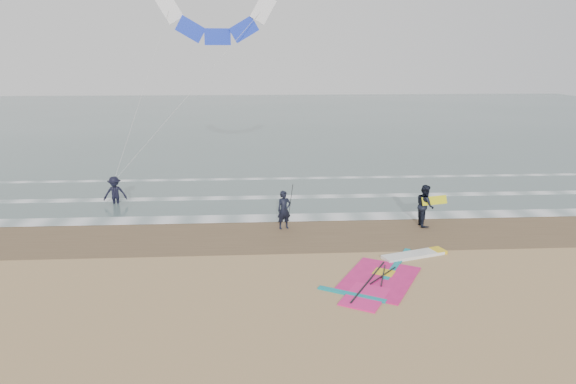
{
  "coord_description": "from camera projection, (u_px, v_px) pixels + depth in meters",
  "views": [
    {
      "loc": [
        -1.85,
        -15.83,
        7.81
      ],
      "look_at": [
        -0.59,
        5.0,
        2.2
      ],
      "focal_mm": 32.0,
      "sensor_mm": 36.0,
      "label": 1
    }
  ],
  "objects": [
    {
      "name": "wet_sand_band",
      "position": [
        300.0,
        233.0,
        23.18
      ],
      "size": [
        120.0,
        5.0,
        0.01
      ],
      "primitive_type": "cube",
      "color": "brown",
      "rests_on": "ground"
    },
    {
      "name": "held_pole",
      "position": [
        291.0,
        201.0,
        23.46
      ],
      "size": [
        0.17,
        0.86,
        1.82
      ],
      "color": "black",
      "rests_on": "ground"
    },
    {
      "name": "windsurf_rig",
      "position": [
        390.0,
        272.0,
        18.91
      ],
      "size": [
        5.62,
        5.32,
        0.14
      ],
      "color": "white",
      "rests_on": "ground"
    },
    {
      "name": "person_walking",
      "position": [
        425.0,
        205.0,
        23.95
      ],
      "size": [
        0.77,
        0.98,
        1.98
      ],
      "primitive_type": "imported",
      "rotation": [
        0.0,
        0.0,
        1.59
      ],
      "color": "black",
      "rests_on": "ground"
    },
    {
      "name": "person_wading",
      "position": [
        115.0,
        187.0,
        27.39
      ],
      "size": [
        1.3,
        0.86,
        1.88
      ],
      "primitive_type": "imported",
      "rotation": [
        0.0,
        0.0,
        0.14
      ],
      "color": "black",
      "rests_on": "ground"
    },
    {
      "name": "person_standing",
      "position": [
        284.0,
        210.0,
        23.55
      ],
      "size": [
        0.76,
        0.61,
        1.8
      ],
      "primitive_type": "imported",
      "rotation": [
        0.0,
        0.0,
        0.32
      ],
      "color": "black",
      "rests_on": "ground"
    },
    {
      "name": "sea_water",
      "position": [
        272.0,
        119.0,
        63.66
      ],
      "size": [
        120.0,
        80.0,
        0.02
      ],
      "primitive_type": "cube",
      "color": "#47605E",
      "rests_on": "ground"
    },
    {
      "name": "ground",
      "position": [
        314.0,
        292.0,
        17.39
      ],
      "size": [
        120.0,
        120.0,
        0.0
      ],
      "primitive_type": "plane",
      "color": "tan",
      "rests_on": "ground"
    },
    {
      "name": "surf_kite",
      "position": [
        217.0,
        23.0,
        29.06
      ],
      "size": [
        8.89,
        3.86,
        9.9
      ],
      "color": "white",
      "rests_on": "ground"
    },
    {
      "name": "foam_waterline",
      "position": [
        293.0,
        205.0,
        27.45
      ],
      "size": [
        120.0,
        9.15,
        0.02
      ],
      "color": "white",
      "rests_on": "ground"
    },
    {
      "name": "carried_kiteboard",
      "position": [
        434.0,
        200.0,
        23.81
      ],
      "size": [
        1.3,
        0.51,
        0.39
      ],
      "color": "yellow",
      "rests_on": "ground"
    }
  ]
}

